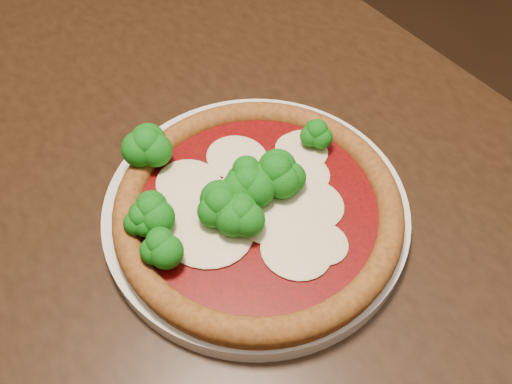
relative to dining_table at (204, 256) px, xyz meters
The scene contains 4 objects.
floor 0.69m from the dining_table, 59.26° to the left, with size 4.00×4.00×0.00m, color black.
dining_table is the anchor object (origin of this frame).
plate 0.13m from the dining_table, 13.36° to the left, with size 0.29×0.29×0.02m, color silver.
pizza 0.16m from the dining_table, ahead, with size 0.28×0.27×0.06m.
Camera 1 is at (0.10, -0.48, 1.21)m, focal length 40.00 mm.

